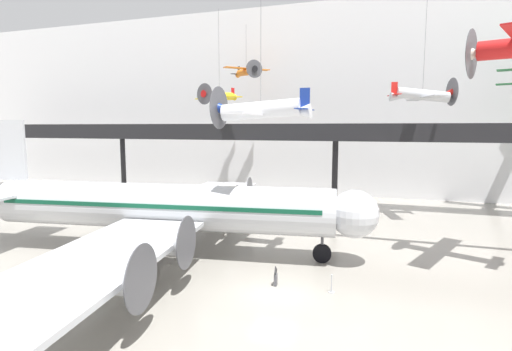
{
  "coord_description": "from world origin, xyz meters",
  "views": [
    {
      "loc": [
        5.97,
        -21.41,
        9.42
      ],
      "look_at": [
        -4.09,
        9.02,
        5.52
      ],
      "focal_mm": 28.0,
      "sensor_mm": 36.0,
      "label": 1
    }
  ],
  "objects_px": {
    "suspended_plane_yellow_lowwing": "(219,96)",
    "stanchion_barrier": "(331,287)",
    "info_sign_pedestal": "(276,278)",
    "suspended_plane_orange_highwing": "(246,72)",
    "suspended_plane_white_twin": "(261,110)",
    "airliner_silver_main": "(160,207)",
    "suspended_plane_silver_racer": "(423,95)"
  },
  "relations": [
    {
      "from": "suspended_plane_yellow_lowwing",
      "to": "stanchion_barrier",
      "type": "xyz_separation_m",
      "value": [
        15.76,
        -20.51,
        -12.65
      ]
    },
    {
      "from": "stanchion_barrier",
      "to": "info_sign_pedestal",
      "type": "relative_size",
      "value": 0.87
    },
    {
      "from": "info_sign_pedestal",
      "to": "suspended_plane_orange_highwing",
      "type": "bearing_deg",
      "value": 107.65
    },
    {
      "from": "suspended_plane_white_twin",
      "to": "info_sign_pedestal",
      "type": "xyz_separation_m",
      "value": [
        2.93,
        -6.27,
        -10.2
      ]
    },
    {
      "from": "suspended_plane_yellow_lowwing",
      "to": "info_sign_pedestal",
      "type": "distance_m",
      "value": 27.08
    },
    {
      "from": "airliner_silver_main",
      "to": "stanchion_barrier",
      "type": "height_order",
      "value": "airliner_silver_main"
    },
    {
      "from": "stanchion_barrier",
      "to": "suspended_plane_white_twin",
      "type": "bearing_deg",
      "value": 134.98
    },
    {
      "from": "suspended_plane_silver_racer",
      "to": "suspended_plane_orange_highwing",
      "type": "xyz_separation_m",
      "value": [
        -21.25,
        7.52,
        4.13
      ]
    },
    {
      "from": "airliner_silver_main",
      "to": "suspended_plane_yellow_lowwing",
      "type": "xyz_separation_m",
      "value": [
        -2.54,
        17.19,
        9.49
      ]
    },
    {
      "from": "airliner_silver_main",
      "to": "stanchion_barrier",
      "type": "relative_size",
      "value": 33.82
    },
    {
      "from": "suspended_plane_silver_racer",
      "to": "stanchion_barrier",
      "type": "bearing_deg",
      "value": -121.74
    },
    {
      "from": "suspended_plane_orange_highwing",
      "to": "stanchion_barrier",
      "type": "distance_m",
      "value": 36.46
    },
    {
      "from": "stanchion_barrier",
      "to": "suspended_plane_orange_highwing",
      "type": "bearing_deg",
      "value": 118.23
    },
    {
      "from": "suspended_plane_yellow_lowwing",
      "to": "suspended_plane_white_twin",
      "type": "xyz_separation_m",
      "value": [
        9.52,
        -14.27,
        -2.32
      ]
    },
    {
      "from": "suspended_plane_silver_racer",
      "to": "stanchion_barrier",
      "type": "height_order",
      "value": "suspended_plane_silver_racer"
    },
    {
      "from": "suspended_plane_silver_racer",
      "to": "suspended_plane_white_twin",
      "type": "height_order",
      "value": "suspended_plane_silver_racer"
    },
    {
      "from": "airliner_silver_main",
      "to": "info_sign_pedestal",
      "type": "height_order",
      "value": "airliner_silver_main"
    },
    {
      "from": "suspended_plane_orange_highwing",
      "to": "suspended_plane_silver_racer",
      "type": "bearing_deg",
      "value": 24.86
    },
    {
      "from": "stanchion_barrier",
      "to": "info_sign_pedestal",
      "type": "xyz_separation_m",
      "value": [
        -3.31,
        -0.02,
        0.13
      ]
    },
    {
      "from": "suspended_plane_white_twin",
      "to": "stanchion_barrier",
      "type": "relative_size",
      "value": 12.17
    },
    {
      "from": "stanchion_barrier",
      "to": "info_sign_pedestal",
      "type": "height_order",
      "value": "info_sign_pedestal"
    },
    {
      "from": "airliner_silver_main",
      "to": "suspended_plane_white_twin",
      "type": "bearing_deg",
      "value": 15.0
    },
    {
      "from": "stanchion_barrier",
      "to": "suspended_plane_silver_racer",
      "type": "bearing_deg",
      "value": 74.59
    },
    {
      "from": "suspended_plane_yellow_lowwing",
      "to": "suspended_plane_silver_racer",
      "type": "bearing_deg",
      "value": 111.24
    },
    {
      "from": "airliner_silver_main",
      "to": "suspended_plane_white_twin",
      "type": "height_order",
      "value": "suspended_plane_white_twin"
    },
    {
      "from": "suspended_plane_white_twin",
      "to": "info_sign_pedestal",
      "type": "bearing_deg",
      "value": 116.87
    },
    {
      "from": "suspended_plane_silver_racer",
      "to": "info_sign_pedestal",
      "type": "bearing_deg",
      "value": -129.66
    },
    {
      "from": "suspended_plane_white_twin",
      "to": "suspended_plane_yellow_lowwing",
      "type": "bearing_deg",
      "value": -54.5
    },
    {
      "from": "suspended_plane_silver_racer",
      "to": "info_sign_pedestal",
      "type": "relative_size",
      "value": 8.83
    },
    {
      "from": "suspended_plane_silver_racer",
      "to": "suspended_plane_yellow_lowwing",
      "type": "height_order",
      "value": "suspended_plane_yellow_lowwing"
    },
    {
      "from": "suspended_plane_white_twin",
      "to": "stanchion_barrier",
      "type": "height_order",
      "value": "suspended_plane_white_twin"
    },
    {
      "from": "suspended_plane_yellow_lowwing",
      "to": "info_sign_pedestal",
      "type": "bearing_deg",
      "value": 50.71
    }
  ]
}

